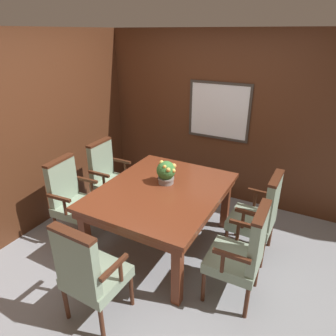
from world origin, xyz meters
name	(u,v)px	position (x,y,z in m)	size (l,w,h in m)	color
ground_plane	(156,254)	(0.00, 0.00, 0.00)	(14.00, 14.00, 0.00)	gray
wall_back	(214,118)	(0.00, 1.75, 1.23)	(7.20, 0.08, 2.45)	#4C2816
wall_left	(36,134)	(-1.73, 0.00, 1.23)	(0.06, 7.20, 2.45)	#4C2816
dining_table	(162,196)	(-0.03, 0.22, 0.68)	(1.32, 1.62, 0.77)	maroon
chair_left_far	(109,175)	(-1.10, 0.58, 0.55)	(0.48, 0.54, 1.03)	#472314
chair_head_near	(89,271)	(-0.06, -1.00, 0.55)	(0.55, 0.49, 1.03)	#472314
chair_right_far	(259,213)	(1.01, 0.59, 0.55)	(0.49, 0.54, 1.03)	#472314
chair_left_near	(72,197)	(-1.11, -0.13, 0.55)	(0.51, 0.56, 1.03)	#472314
chair_right_near	(243,252)	(1.02, -0.14, 0.55)	(0.48, 0.54, 1.03)	#472314
potted_plant	(166,172)	(-0.06, 0.37, 0.91)	(0.25, 0.24, 0.28)	gray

